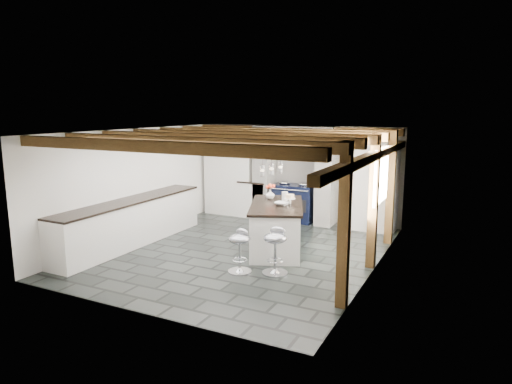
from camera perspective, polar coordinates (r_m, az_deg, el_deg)
The scene contains 6 objects.
ground at distance 8.89m, azimuth -1.74°, elevation -7.36°, with size 6.00×6.00×0.00m, color black.
room_shell at distance 10.13m, azimuth -1.03°, elevation 1.07°, with size 6.00×6.03×6.00m.
range_cooker at distance 11.12m, azimuth 4.76°, elevation -1.26°, with size 1.00×0.63×0.99m.
kitchen_island at distance 8.79m, azimuth 2.57°, elevation -4.37°, with size 1.58×2.08×1.22m.
bar_stool_near at distance 7.57m, azimuth 2.44°, elevation -6.67°, with size 0.43×0.43×0.79m.
bar_stool_far at distance 7.65m, azimuth -2.01°, elevation -6.73°, with size 0.44×0.44×0.74m.
Camera 1 is at (4.00, -7.45, 2.72)m, focal length 32.00 mm.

